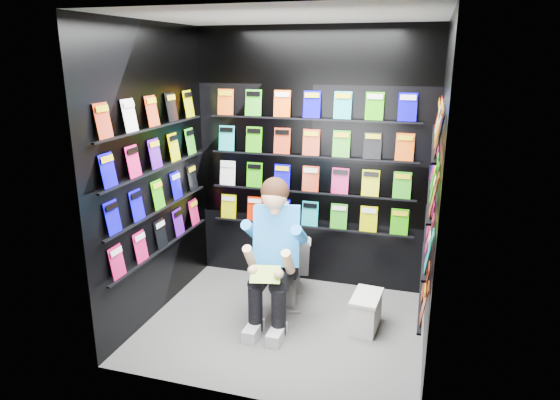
% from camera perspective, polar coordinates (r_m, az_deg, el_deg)
% --- Properties ---
extents(floor, '(2.40, 2.40, 0.00)m').
position_cam_1_polar(floor, '(4.58, 0.37, -14.17)').
color(floor, '#555553').
rests_on(floor, ground).
extents(ceiling, '(2.40, 2.40, 0.00)m').
position_cam_1_polar(ceiling, '(3.96, 0.44, 20.30)').
color(ceiling, white).
rests_on(ceiling, floor).
extents(wall_back, '(2.40, 0.04, 2.60)m').
position_cam_1_polar(wall_back, '(5.02, 3.63, 4.50)').
color(wall_back, black).
rests_on(wall_back, floor).
extents(wall_front, '(2.40, 0.04, 2.60)m').
position_cam_1_polar(wall_front, '(3.17, -4.70, -2.57)').
color(wall_front, black).
rests_on(wall_front, floor).
extents(wall_left, '(0.04, 2.00, 2.60)m').
position_cam_1_polar(wall_left, '(4.56, -14.25, 2.81)').
color(wall_left, black).
rests_on(wall_left, floor).
extents(wall_right, '(0.04, 2.00, 2.60)m').
position_cam_1_polar(wall_right, '(3.93, 17.45, 0.42)').
color(wall_right, black).
rests_on(wall_right, floor).
extents(comics_back, '(2.10, 0.06, 1.37)m').
position_cam_1_polar(comics_back, '(4.99, 3.55, 4.49)').
color(comics_back, '#F65B15').
rests_on(comics_back, wall_back).
extents(comics_left, '(0.06, 1.70, 1.37)m').
position_cam_1_polar(comics_left, '(4.54, -13.93, 2.85)').
color(comics_left, '#F65B15').
rests_on(comics_left, wall_left).
extents(comics_right, '(0.06, 1.70, 1.37)m').
position_cam_1_polar(comics_right, '(3.93, 17.02, 0.53)').
color(comics_right, '#F65B15').
rests_on(comics_right, wall_right).
extents(toilet, '(0.57, 0.82, 0.73)m').
position_cam_1_polar(toilet, '(4.88, 1.06, -7.32)').
color(toilet, white).
rests_on(toilet, floor).
extents(longbox, '(0.24, 0.40, 0.29)m').
position_cam_1_polar(longbox, '(4.54, 9.78, -12.62)').
color(longbox, white).
rests_on(longbox, floor).
extents(longbox_lid, '(0.26, 0.42, 0.03)m').
position_cam_1_polar(longbox_lid, '(4.47, 9.87, -10.84)').
color(longbox_lid, white).
rests_on(longbox_lid, longbox).
extents(reader, '(0.71, 0.90, 1.46)m').
position_cam_1_polar(reader, '(4.39, -0.27, -4.21)').
color(reader, '#238BF1').
rests_on(reader, toilet).
extents(held_comic, '(0.28, 0.20, 0.11)m').
position_cam_1_polar(held_comic, '(4.16, -1.69, -8.49)').
color(held_comic, green).
rests_on(held_comic, reader).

